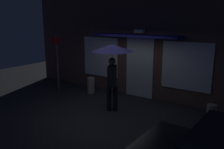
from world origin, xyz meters
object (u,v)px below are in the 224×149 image
Objects in this scene: street_sign_post at (57,59)px; sidewalk_bollard_2 at (211,112)px; person_with_umbrella at (112,57)px; sidewalk_bollard at (91,85)px.

sidewalk_bollard_2 is (5.98, 0.35, -1.06)m from street_sign_post.
person_with_umbrella is at bearing -12.53° from street_sign_post.
sidewalk_bollard is 4.54m from sidewalk_bollard_2.
person_with_umbrella reaches higher than sidewalk_bollard.
street_sign_post reaches higher than person_with_umbrella.
street_sign_post is 3.63× the size of sidewalk_bollard.
sidewalk_bollard is at bearing 14.67° from street_sign_post.
sidewalk_bollard_2 is at bearing 3.33° from street_sign_post.
person_with_umbrella is at bearing -159.05° from sidewalk_bollard_2.
street_sign_post is 1.78m from sidewalk_bollard.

